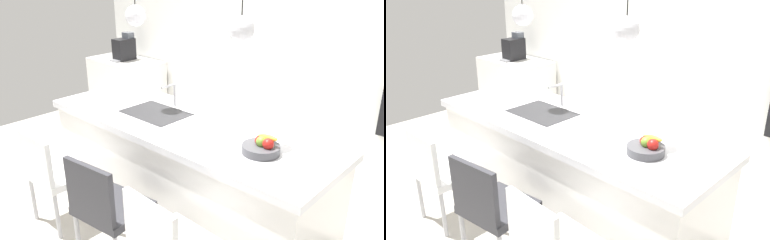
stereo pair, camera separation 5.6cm
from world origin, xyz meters
The scene contains 12 objects.
floor centered at (0.00, 0.00, 0.00)m, with size 6.60×6.60×0.00m, color #BCB7AD.
back_wall centered at (0.00, 1.65, 1.30)m, with size 6.00×0.10×2.60m, color white.
kitchen_island centered at (0.00, 0.00, 0.44)m, with size 2.63×0.89×0.88m.
sink_basin centered at (-0.34, 0.00, 0.88)m, with size 0.56×0.40×0.02m, color #2D2D30.
faucet centered at (-0.34, 0.21, 1.03)m, with size 0.02×0.17×0.22m.
fruit_bowl centered at (0.79, -0.04, 0.93)m, with size 0.26×0.26×0.15m.
side_counter centered at (-2.40, 1.28, 0.41)m, with size 1.10×0.60×0.82m, color white.
coffee_machine centered at (-2.41, 1.28, 0.98)m, with size 0.20×0.35×0.38m.
chair_near centered at (-0.71, -0.82, 0.49)m, with size 0.46×0.44×0.85m.
chair_middle centered at (0.03, -0.82, 0.49)m, with size 0.52×0.49×0.87m.
pendant_light_left centered at (-0.55, 0.00, 1.70)m, with size 0.18×0.18×0.78m.
pendant_light_right centered at (0.55, 0.00, 1.70)m, with size 0.18×0.18×0.78m.
Camera 1 is at (2.11, -2.17, 2.10)m, focal length 37.01 mm.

